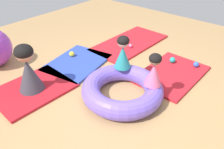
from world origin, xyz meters
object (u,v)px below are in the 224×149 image
adult_seated (28,69)px  play_ball_teal (172,60)px  child_in_pink (154,70)px  child_in_teal (123,52)px  play_ball_blue (196,64)px  inflatable_cushion (122,89)px  play_ball_yellow (72,54)px  play_ball_pink (130,46)px

adult_seated → play_ball_teal: bearing=9.6°
child_in_pink → child_in_teal: size_ratio=0.92×
play_ball_teal → play_ball_blue: (0.14, -0.39, -0.00)m
inflatable_cushion → play_ball_teal: 1.35m
play_ball_teal → play_ball_yellow: size_ratio=1.05×
child_in_teal → play_ball_blue: child_in_teal is taller
inflatable_cushion → child_in_teal: 0.58m
child_in_pink → child_in_teal: (0.10, 0.62, 0.02)m
inflatable_cushion → child_in_pink: size_ratio=2.49×
child_in_pink → play_ball_teal: 1.20m
inflatable_cushion → adult_seated: adult_seated is taller
adult_seated → play_ball_yellow: 1.17m
child_in_pink → child_in_teal: 0.63m
child_in_pink → inflatable_cushion: bearing=-130.7°
child_in_pink → child_in_teal: bearing=-173.3°
inflatable_cushion → play_ball_pink: (1.34, 0.84, -0.06)m
play_ball_yellow → play_ball_blue: 2.31m
adult_seated → play_ball_yellow: (1.09, 0.32, -0.31)m
play_ball_blue → adult_seated: bearing=143.7°
child_in_pink → play_ball_teal: size_ratio=4.54×
child_in_pink → play_ball_blue: child_in_pink is taller
child_in_teal → play_ball_yellow: (-0.03, 1.21, -0.44)m
child_in_teal → play_ball_pink: bearing=-89.7°
inflatable_cushion → child_in_teal: bearing=38.5°
child_in_teal → play_ball_teal: size_ratio=4.94×
child_in_pink → play_ball_teal: bearing=117.7°
play_ball_pink → play_ball_teal: bearing=-90.2°
play_ball_teal → play_ball_yellow: (-1.04, 1.59, -0.00)m
inflatable_cushion → child_in_pink: (0.23, -0.35, 0.37)m
child_in_teal → adult_seated: (-1.12, 0.89, -0.12)m
play_ball_pink → play_ball_teal: play_ball_teal is taller
child_in_teal → play_ball_pink: size_ratio=6.86×
play_ball_yellow → child_in_teal: bearing=-88.5°
play_ball_teal → play_ball_blue: bearing=-70.6°
adult_seated → play_ball_blue: 2.83m
child_in_teal → play_ball_pink: 1.25m
adult_seated → play_ball_pink: 2.17m
child_in_pink → play_ball_yellow: 1.87m
play_ball_blue → play_ball_yellow: bearing=120.7°
play_ball_yellow → play_ball_blue: bearing=-59.3°
play_ball_yellow → play_ball_teal: bearing=-56.8°
child_in_pink → play_ball_yellow: (0.07, 1.83, -0.41)m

